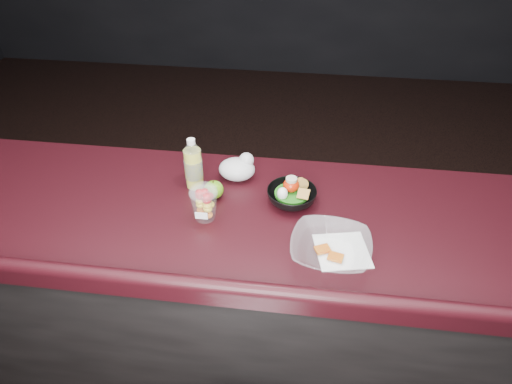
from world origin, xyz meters
TOP-DOWN VIEW (x-y plane):
  - counter at (0.00, 0.30)m, footprint 4.06×0.71m
  - lemonade_bottle at (-0.21, 0.43)m, footprint 0.07×0.07m
  - fruit_cup at (-0.14, 0.26)m, footprint 0.10×0.10m
  - green_apple at (-0.13, 0.37)m, footprint 0.07×0.07m
  - plastic_bag at (-0.06, 0.50)m, footprint 0.14×0.11m
  - snack_bowl at (0.15, 0.38)m, footprint 0.21×0.21m
  - takeout_bowl at (0.28, 0.13)m, footprint 0.27×0.27m
  - paper_napkin at (0.32, 0.15)m, footprint 0.19×0.19m

SIDE VIEW (x-z plane):
  - counter at x=0.00m, z-range 0.00..1.02m
  - paper_napkin at x=0.32m, z-range 1.02..1.02m
  - takeout_bowl at x=0.28m, z-range 1.02..1.08m
  - snack_bowl at x=0.15m, z-range 1.00..1.10m
  - green_apple at x=-0.13m, z-range 1.02..1.09m
  - plastic_bag at x=-0.06m, z-range 1.01..1.11m
  - fruit_cup at x=-0.14m, z-range 1.02..1.16m
  - lemonade_bottle at x=-0.21m, z-range 1.00..1.20m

